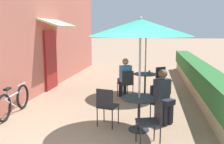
% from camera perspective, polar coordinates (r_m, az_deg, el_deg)
% --- Properties ---
extents(cafe_facade_wall, '(0.98, 11.32, 4.20)m').
position_cam_1_polar(cafe_facade_wall, '(9.61, -13.90, 9.16)').
color(cafe_facade_wall, '#C66B5B').
rests_on(cafe_facade_wall, ground_plane).
extents(planter_hedge, '(0.60, 10.32, 1.01)m').
position_cam_1_polar(planter_hedge, '(9.14, 18.80, -0.87)').
color(planter_hedge, tan).
rests_on(planter_hedge, ground_plane).
extents(patio_table_near, '(0.76, 0.76, 0.72)m').
position_cam_1_polar(patio_table_near, '(5.35, 6.19, -7.95)').
color(patio_table_near, '#28282D').
rests_on(patio_table_near, ground_plane).
extents(patio_umbrella_near, '(2.10, 2.10, 2.39)m').
position_cam_1_polar(patio_umbrella_near, '(5.10, 6.54, 10.04)').
color(patio_umbrella_near, '#B7B7BC').
rests_on(patio_umbrella_near, ground_plane).
extents(cafe_chair_near_left, '(0.57, 0.57, 0.87)m').
position_cam_1_polar(cafe_chair_near_left, '(5.89, 10.79, -6.38)').
color(cafe_chair_near_left, '#232328').
rests_on(cafe_chair_near_left, ground_plane).
extents(seated_patron_near_left, '(0.51, 0.51, 1.25)m').
position_cam_1_polar(seated_patron_near_left, '(5.78, 11.67, -4.98)').
color(seated_patron_near_left, '#23232D').
rests_on(seated_patron_near_left, ground_plane).
extents(cafe_chair_near_right, '(0.48, 0.48, 0.87)m').
position_cam_1_polar(cafe_chair_near_right, '(5.51, -1.26, -7.33)').
color(cafe_chair_near_right, '#232328').
rests_on(cafe_chair_near_right, ground_plane).
extents(cafe_chair_near_back, '(0.50, 0.50, 0.87)m').
position_cam_1_polar(cafe_chair_near_back, '(4.71, 9.17, -10.48)').
color(cafe_chair_near_back, '#232328').
rests_on(cafe_chair_near_back, ground_plane).
extents(patio_table_mid, '(0.76, 0.76, 0.72)m').
position_cam_1_polar(patio_table_mid, '(8.17, 7.56, -1.80)').
color(patio_table_mid, '#28282D').
rests_on(patio_table_mid, ground_plane).
extents(patio_umbrella_mid, '(2.10, 2.10, 2.39)m').
position_cam_1_polar(patio_umbrella_mid, '(8.01, 7.83, 9.87)').
color(patio_umbrella_mid, '#B7B7BC').
rests_on(patio_umbrella_mid, ground_plane).
extents(cafe_chair_mid_left, '(0.55, 0.55, 0.87)m').
position_cam_1_polar(cafe_chair_mid_left, '(8.61, 11.42, -1.30)').
color(cafe_chair_mid_left, '#232328').
rests_on(cafe_chair_mid_left, ground_plane).
extents(cafe_chair_mid_right, '(0.55, 0.55, 0.87)m').
position_cam_1_polar(cafe_chair_mid_right, '(7.76, 3.29, -2.32)').
color(cafe_chair_mid_right, '#232328').
rests_on(cafe_chair_mid_right, ground_plane).
extents(seated_patron_mid_right, '(0.48, 0.51, 1.25)m').
position_cam_1_polar(seated_patron_mid_right, '(7.83, 2.94, -0.94)').
color(seated_patron_mid_right, '#23232D').
rests_on(seated_patron_mid_right, ground_plane).
extents(coffee_cup_mid, '(0.07, 0.07, 0.09)m').
position_cam_1_polar(coffee_cup_mid, '(8.21, 8.55, 0.01)').
color(coffee_cup_mid, teal).
rests_on(coffee_cup_mid, patio_table_mid).
extents(bicycle_leaning, '(0.18, 1.67, 0.76)m').
position_cam_1_polar(bicycle_leaning, '(6.78, -21.54, -6.24)').
color(bicycle_leaning, black).
rests_on(bicycle_leaning, ground_plane).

